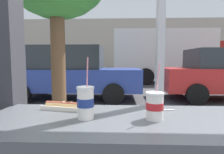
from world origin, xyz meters
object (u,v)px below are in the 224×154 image
object	(u,v)px
hotdog_tray_far	(63,106)
box_truck	(174,55)
soda_cup_left	(86,102)
parked_car_blue	(72,73)
soda_cup_right	(155,105)

from	to	relation	value
hotdog_tray_far	box_truck	distance (m)	10.57
soda_cup_left	parked_car_blue	xyz separation A→B (m)	(-1.47, 5.35, -0.19)
parked_car_blue	box_truck	size ratio (longest dim) A/B	0.63
soda_cup_left	parked_car_blue	world-z (taller)	parked_car_blue
hotdog_tray_far	parked_car_blue	bearing A→B (deg)	103.99
box_truck	parked_car_blue	bearing A→B (deg)	-135.34
soda_cup_left	box_truck	xyz separation A→B (m)	(3.36, 10.12, 0.56)
soda_cup_right	hotdog_tray_far	bearing A→B (deg)	161.71
soda_cup_left	hotdog_tray_far	xyz separation A→B (m)	(-0.18, 0.18, -0.07)
soda_cup_left	hotdog_tray_far	distance (m)	0.26
hotdog_tray_far	box_truck	world-z (taller)	box_truck
soda_cup_right	parked_car_blue	size ratio (longest dim) A/B	0.07
box_truck	hotdog_tray_far	bearing A→B (deg)	-109.62
parked_car_blue	soda_cup_right	bearing A→B (deg)	-71.03
soda_cup_right	box_truck	bearing A→B (deg)	73.54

